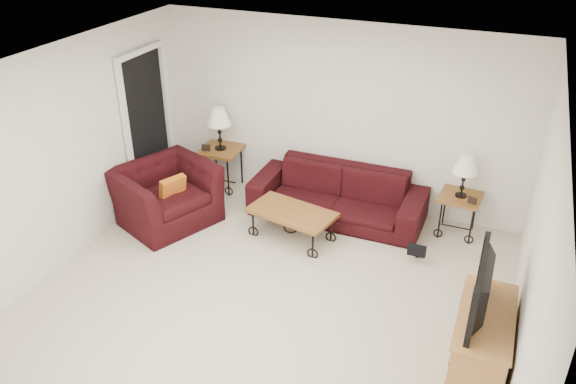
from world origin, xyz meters
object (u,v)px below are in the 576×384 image
at_px(armchair, 166,195).
at_px(television, 490,289).
at_px(side_table_left, 222,168).
at_px(lamp_right, 464,176).
at_px(backpack, 419,243).
at_px(coffee_table, 292,225).
at_px(sofa, 337,195).
at_px(lamp_left, 219,129).
at_px(side_table_right, 458,215).
at_px(tv_stand, 481,343).

xyz_separation_m(armchair, television, (4.08, -1.20, 0.54)).
bearing_deg(side_table_left, lamp_right, 0.00).
bearing_deg(armchair, backpack, -59.38).
bearing_deg(coffee_table, television, -30.65).
height_order(sofa, side_table_left, sofa).
distance_m(lamp_left, coffee_table, 1.87).
relative_size(side_table_right, armchair, 0.46).
distance_m(lamp_left, lamp_right, 3.37).
relative_size(armchair, tv_stand, 1.11).
distance_m(side_table_left, television, 4.56).
xyz_separation_m(sofa, side_table_left, (-1.83, 0.18, -0.03)).
bearing_deg(sofa, side_table_left, 174.37).
height_order(side_table_left, side_table_right, side_table_left).
bearing_deg(television, armchair, -106.33).
xyz_separation_m(side_table_right, coffee_table, (-1.90, -0.91, -0.08)).
xyz_separation_m(lamp_right, television, (0.50, -2.33, 0.11)).
distance_m(side_table_left, coffee_table, 1.73).
bearing_deg(side_table_right, armchair, -162.41).
bearing_deg(television, side_table_left, -121.06).
relative_size(side_table_right, television, 0.57).
xyz_separation_m(sofa, side_table_right, (1.54, 0.18, -0.06)).
height_order(sofa, lamp_right, lamp_right).
xyz_separation_m(side_table_right, television, (0.50, -2.33, 0.65)).
height_order(lamp_left, tv_stand, lamp_left).
distance_m(lamp_right, coffee_table, 2.20).
distance_m(sofa, armchair, 2.25).
xyz_separation_m(side_table_right, armchair, (-3.58, -1.14, 0.11)).
height_order(lamp_right, armchair, lamp_right).
bearing_deg(backpack, side_table_left, 155.37).
xyz_separation_m(side_table_left, tv_stand, (3.89, -2.33, 0.02)).
distance_m(tv_stand, backpack, 1.82).
xyz_separation_m(coffee_table, tv_stand, (2.42, -1.42, 0.13)).
distance_m(lamp_left, backpack, 3.19).
bearing_deg(television, sofa, -136.45).
bearing_deg(armchair, tv_stand, -82.69).
relative_size(sofa, side_table_right, 4.19).
bearing_deg(lamp_left, sofa, -5.63).
height_order(side_table_left, lamp_right, lamp_right).
bearing_deg(sofa, lamp_right, 6.66).
bearing_deg(coffee_table, side_table_left, 148.26).
height_order(coffee_table, television, television).
bearing_deg(side_table_right, lamp_right, 0.00).
distance_m(coffee_table, television, 2.89).
bearing_deg(lamp_left, coffee_table, -31.74).
xyz_separation_m(lamp_right, coffee_table, (-1.90, -0.91, -0.62)).
xyz_separation_m(side_table_left, lamp_left, (0.00, 0.00, 0.61)).
distance_m(sofa, coffee_table, 0.82).
bearing_deg(lamp_left, backpack, -13.62).
relative_size(lamp_left, backpack, 1.43).
distance_m(side_table_right, lamp_right, 0.55).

